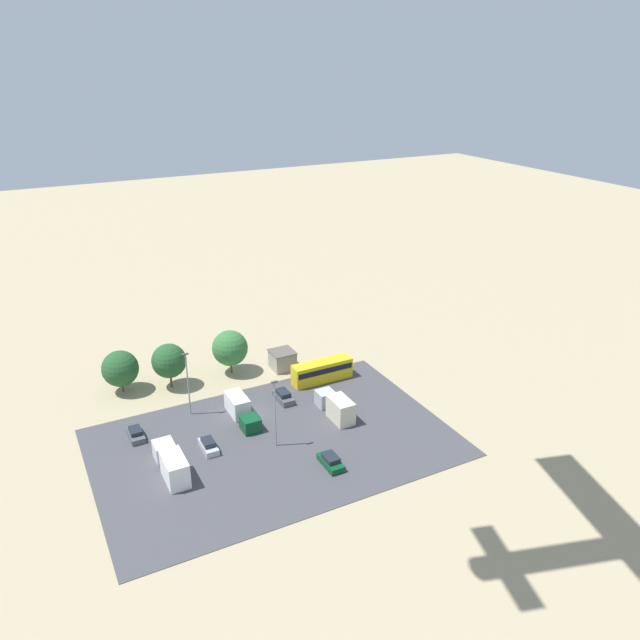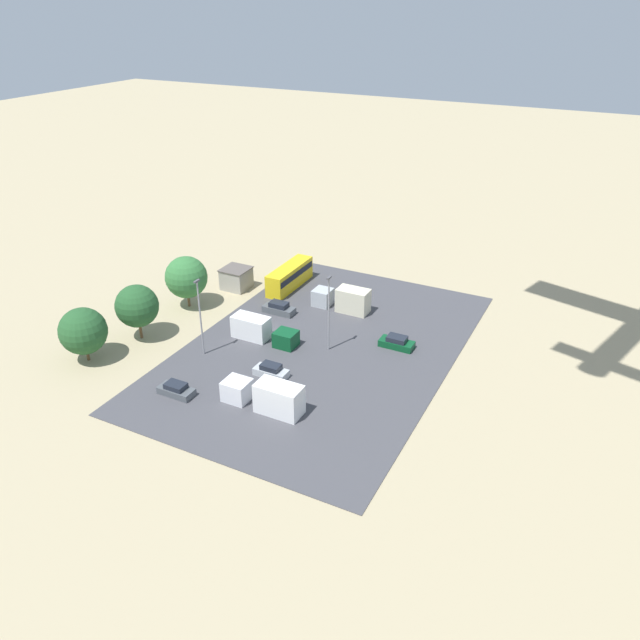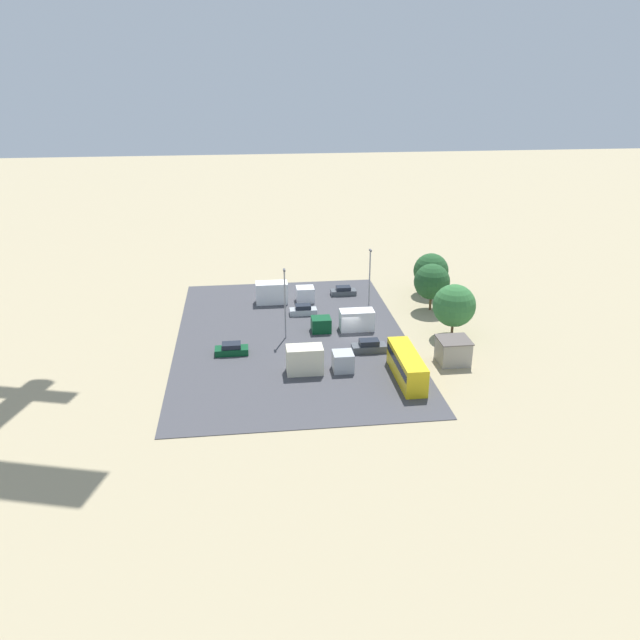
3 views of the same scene
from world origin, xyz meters
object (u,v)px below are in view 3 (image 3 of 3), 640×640
shed_building (453,351)px  parked_car_3 (369,347)px  parked_truck_1 (347,321)px  parked_car_0 (303,310)px  bus (407,365)px  parked_car_1 (343,291)px  parked_truck_2 (281,293)px  parked_truck_0 (316,360)px  parked_car_2 (232,349)px

shed_building → parked_car_3: (4.36, 9.90, -0.84)m
parked_car_3 → parked_truck_1: bearing=-166.9°
shed_building → parked_car_0: 25.33m
bus → parked_truck_1: bus is taller
shed_building → parked_car_0: bearing=42.7°
parked_car_1 → parked_truck_2: size_ratio=0.45×
parked_truck_0 → shed_building: bearing=92.2°
bus → parked_car_2: (9.61, 20.78, -1.18)m
parked_truck_1 → shed_building: bearing=-135.5°
parked_car_0 → parked_truck_2: bearing=27.3°
parked_truck_1 → parked_truck_2: (12.42, 8.46, 0.21)m
parked_truck_0 → parked_truck_1: parked_truck_0 is taller
parked_car_1 → parked_truck_1: size_ratio=0.47×
parked_truck_2 → parked_truck_1: bearing=34.3°
bus → parked_car_3: bearing=-70.4°
shed_building → parked_truck_2: 31.50m
parked_car_2 → parked_truck_2: 20.04m
parked_car_1 → parked_car_2: size_ratio=0.95×
shed_building → parked_truck_1: bearing=44.5°
parked_car_2 → parked_truck_0: (-6.43, -10.24, 0.92)m
bus → parked_car_0: bus is taller
shed_building → parked_truck_0: size_ratio=0.49×
parked_truck_1 → parked_car_0: bearing=39.3°
shed_building → parked_car_2: (5.76, 27.77, -0.90)m
parked_car_3 → parked_car_2: bearing=-94.5°
parked_car_3 → parked_truck_1: parked_truck_1 is taller
parked_car_2 → parked_car_3: 17.92m
parked_car_3 → bus: bearing=19.6°
bus → parked_truck_0: 11.01m
parked_truck_1 → parked_car_3: bearing=-166.9°
parked_car_0 → parked_car_2: bearing=140.5°
parked_truck_0 → parked_car_3: bearing=123.4°
parked_car_0 → parked_car_1: 10.88m
parked_car_2 → parked_car_3: (-1.41, -17.87, 0.05)m
parked_car_2 → parked_truck_0: bearing=-122.1°
shed_building → parked_car_1: size_ratio=0.97×
parked_car_2 → parked_truck_2: (18.50, -7.67, 0.91)m
parked_car_2 → parked_truck_0: parked_truck_0 is taller
parked_truck_2 → bus: bearing=25.0°
bus → parked_truck_2: bus is taller
parked_car_1 → parked_truck_0: bearing=164.2°
bus → parked_car_0: (22.45, 10.19, -1.16)m
parked_car_1 → parked_truck_2: 10.61m
shed_building → parked_car_3: bearing=66.2°
parked_car_3 → parked_truck_1: 7.71m
shed_building → parked_car_2: 28.37m
shed_building → bus: size_ratio=0.40×
parked_car_1 → parked_car_3: bearing=179.7°
shed_building → parked_truck_0: (-0.66, 17.52, 0.03)m
parked_car_0 → parked_car_1: (7.99, -7.39, -0.05)m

